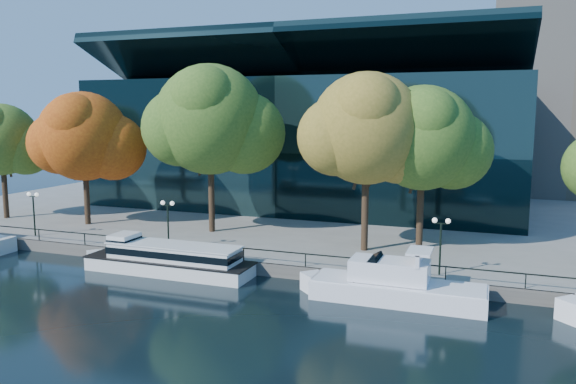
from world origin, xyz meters
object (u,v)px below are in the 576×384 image
at_px(lamp_1, 168,213).
at_px(lamp_0, 33,204).
at_px(tree_4, 425,140).
at_px(lamp_2, 441,233).
at_px(cruiser_near, 390,284).
at_px(tour_boat, 165,258).
at_px(tree_2, 212,122).
at_px(tree_1, 85,138).
at_px(tree_0, 2,141).
at_px(tree_3, 369,131).

bearing_deg(lamp_1, lamp_0, 180.00).
distance_m(tree_4, lamp_2, 9.71).
xyz_separation_m(cruiser_near, tree_4, (0.62, 11.15, 8.90)).
distance_m(lamp_1, lamp_2, 21.93).
xyz_separation_m(tour_boat, cruiser_near, (17.45, -0.55, -0.07)).
relative_size(tour_boat, lamp_2, 3.66).
bearing_deg(lamp_0, tree_4, 12.12).
bearing_deg(lamp_2, tour_boat, -170.73).
xyz_separation_m(tree_2, lamp_1, (-0.40, -7.26, -7.40)).
bearing_deg(tree_1, tree_0, -178.55).
bearing_deg(tree_1, lamp_2, -9.82).
xyz_separation_m(tree_0, lamp_2, (45.61, -5.81, -5.27)).
distance_m(tour_boat, tree_2, 14.73).
bearing_deg(tree_2, cruiser_near, -30.66).
distance_m(tree_3, tree_4, 4.77).
bearing_deg(lamp_1, tree_1, 155.22).
distance_m(tree_2, tree_4, 19.42).
bearing_deg(tree_3, tree_2, 171.88).
distance_m(cruiser_near, tree_1, 34.87).
height_order(tree_3, lamp_2, tree_3).
relative_size(tree_0, lamp_1, 3.03).
relative_size(lamp_1, lamp_2, 1.00).
height_order(tree_0, tree_2, tree_2).
bearing_deg(cruiser_near, tour_boat, 178.19).
relative_size(tree_3, lamp_0, 3.60).
bearing_deg(cruiser_near, lamp_1, 168.62).
bearing_deg(lamp_2, tree_4, 106.46).
bearing_deg(tree_3, tree_4, 28.03).
bearing_deg(cruiser_near, tree_3, 111.54).
relative_size(tour_boat, tree_2, 0.94).
bearing_deg(tree_2, lamp_1, -93.16).
bearing_deg(tour_boat, tree_3, 31.08).
relative_size(tree_4, lamp_2, 3.35).
bearing_deg(lamp_2, lamp_0, 180.00).
bearing_deg(tree_4, tree_0, -178.04).
relative_size(tree_1, lamp_2, 3.30).
xyz_separation_m(tree_1, lamp_2, (35.09, -6.07, -5.71)).
relative_size(cruiser_near, tree_1, 0.93).
bearing_deg(lamp_0, tree_0, 148.47).
xyz_separation_m(tour_boat, lamp_1, (-1.70, 3.30, 2.79)).
relative_size(tree_2, lamp_2, 3.90).
bearing_deg(lamp_0, tour_boat, -11.72).
distance_m(tree_0, tree_2, 24.22).
xyz_separation_m(tour_boat, lamp_2, (20.23, 3.30, 2.79)).
xyz_separation_m(tree_3, lamp_2, (6.31, -5.09, -6.82)).
distance_m(cruiser_near, tree_2, 24.09).
height_order(cruiser_near, tree_4, tree_4).
distance_m(tree_3, lamp_0, 31.03).
height_order(cruiser_near, lamp_0, lamp_0).
xyz_separation_m(cruiser_near, lamp_2, (2.78, 3.85, 2.86)).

